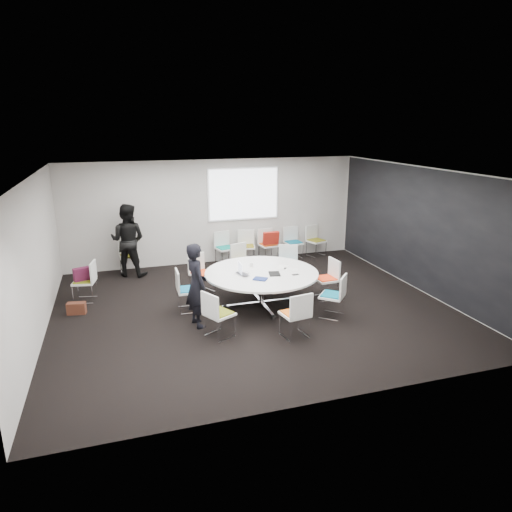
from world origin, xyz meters
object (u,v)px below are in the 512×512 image
object	(u,v)px
person_main	(196,285)
brown_bag	(77,308)
chair_back_d	(293,248)
chair_back_e	(316,247)
chair_ring_a	(326,286)
chair_ring_f	(219,323)
cup	(251,265)
chair_ring_e	(188,298)
laptop	(244,274)
maroon_bag	(83,274)
chair_ring_g	(295,323)
chair_ring_c	(243,268)
chair_back_a	(225,254)
chair_spare_left	(86,289)
chair_ring_d	(202,281)
chair_person_back	(129,263)
chair_back_b	(246,253)
conference_table	(261,280)
chair_back_c	(268,251)
chair_ring_h	(332,304)
person_back	(128,240)
chair_ring_b	(288,271)

from	to	relation	value
person_main	brown_bag	world-z (taller)	person_main
person_main	brown_bag	distance (m)	2.66
chair_back_d	chair_back_e	world-z (taller)	same
chair_ring_a	chair_ring_f	distance (m)	2.89
chair_back_d	cup	size ratio (longest dim) A/B	9.78
brown_bag	chair_back_e	bearing A→B (deg)	20.71
chair_ring_e	laptop	xyz separation A→B (m)	(1.15, -0.19, 0.47)
chair_ring_e	brown_bag	world-z (taller)	chair_ring_e
maroon_bag	chair_ring_g	bearing A→B (deg)	-38.91
chair_ring_c	chair_ring_a	bearing A→B (deg)	108.35
cup	maroon_bag	xyz separation A→B (m)	(-3.48, 0.92, -0.16)
chair_ring_g	chair_back_a	xyz separation A→B (m)	(-0.16, 4.69, 0.00)
chair_back_d	chair_spare_left	distance (m)	5.77
chair_back_d	chair_back_e	size ratio (longest dim) A/B	1.00
chair_ring_f	chair_ring_d	bearing A→B (deg)	149.23
chair_back_d	maroon_bag	xyz separation A→B (m)	(-5.52, -1.72, 0.34)
chair_back_d	chair_person_back	bearing A→B (deg)	-4.55
chair_ring_c	chair_ring_d	xyz separation A→B (m)	(-1.13, -0.60, 0.00)
chair_back_e	chair_ring_e	bearing A→B (deg)	15.14
chair_back_b	chair_ring_a	bearing A→B (deg)	119.39
chair_ring_g	person_main	bearing A→B (deg)	137.78
conference_table	chair_back_c	distance (m)	3.25
chair_ring_e	person_main	size ratio (longest dim) A/B	0.54
conference_table	laptop	size ratio (longest dim) A/B	6.82
chair_back_a	chair_back_b	size ratio (longest dim) A/B	1.00
chair_back_d	chair_ring_f	bearing A→B (deg)	48.72
chair_ring_a	chair_ring_g	xyz separation A→B (m)	(-1.35, -1.57, 0.00)
chair_ring_d	chair_ring_h	world-z (taller)	same
chair_ring_h	maroon_bag	bearing A→B (deg)	105.19
chair_ring_c	chair_back_c	bearing A→B (deg)	-149.40
chair_person_back	person_back	size ratio (longest dim) A/B	0.48
chair_person_back	chair_back_a	bearing A→B (deg)	175.36
chair_ring_g	chair_ring_h	size ratio (longest dim) A/B	1.00
chair_back_b	chair_ring_b	bearing A→B (deg)	118.50
laptop	chair_ring_d	bearing A→B (deg)	13.76
chair_ring_g	chair_back_a	bearing A→B (deg)	82.85
chair_ring_e	chair_ring_f	world-z (taller)	same
chair_ring_c	cup	world-z (taller)	chair_ring_c
chair_ring_d	cup	size ratio (longest dim) A/B	9.78
chair_back_d	chair_back_a	bearing A→B (deg)	-4.95
chair_back_c	cup	bearing A→B (deg)	55.26
chair_back_e	chair_spare_left	xyz separation A→B (m)	(-6.21, -1.73, 0.00)
chair_ring_d	chair_ring_g	world-z (taller)	same
chair_ring_h	chair_back_d	world-z (taller)	same
chair_ring_h	person_back	size ratio (longest dim) A/B	0.48
conference_table	chair_ring_a	xyz separation A→B (m)	(1.46, -0.08, -0.28)
chair_back_c	maroon_bag	size ratio (longest dim) A/B	2.20
chair_ring_c	person_back	bearing A→B (deg)	-43.37
chair_ring_h	cup	world-z (taller)	chair_ring_h
chair_ring_h	chair_person_back	distance (m)	5.50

